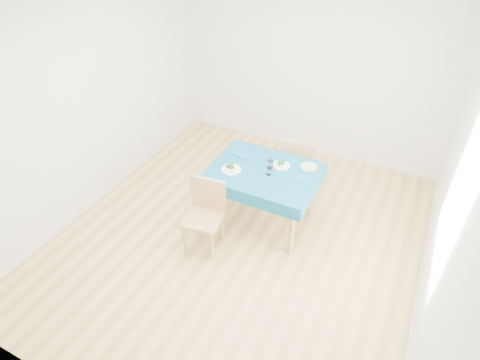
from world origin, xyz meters
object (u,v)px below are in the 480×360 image
at_px(table, 263,196).
at_px(side_plate, 309,166).
at_px(chair_near, 203,213).
at_px(chair_far, 299,155).
at_px(bowl_near, 231,168).
at_px(bowl_far, 281,163).

height_order(table, side_plate, side_plate).
distance_m(table, chair_near, 0.84).
bearing_deg(chair_far, bowl_near, 53.60).
bearing_deg(bowl_near, table, 25.20).
xyz_separation_m(bowl_far, side_plate, (0.30, 0.12, -0.03)).
xyz_separation_m(chair_near, bowl_near, (0.07, 0.56, 0.28)).
distance_m(chair_near, chair_far, 1.64).
bearing_deg(table, side_plate, 34.80).
xyz_separation_m(chair_far, bowl_near, (-0.49, -0.98, 0.26)).
relative_size(table, chair_far, 1.15).
bearing_deg(chair_near, table, 52.56).
relative_size(bowl_near, bowl_far, 1.11).
xyz_separation_m(bowl_near, side_plate, (0.78, 0.46, -0.03)).
bearing_deg(chair_far, bowl_far, 79.16).
bearing_deg(bowl_near, bowl_far, 35.26).
bearing_deg(table, bowl_far, 52.23).
relative_size(bowl_near, side_plate, 1.15).
xyz_separation_m(chair_far, side_plate, (0.28, -0.52, 0.23)).
xyz_separation_m(chair_near, side_plate, (0.84, 1.02, 0.25)).
relative_size(chair_near, side_plate, 5.18).
xyz_separation_m(chair_near, bowl_far, (0.55, 0.90, 0.28)).
relative_size(table, bowl_near, 5.42).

